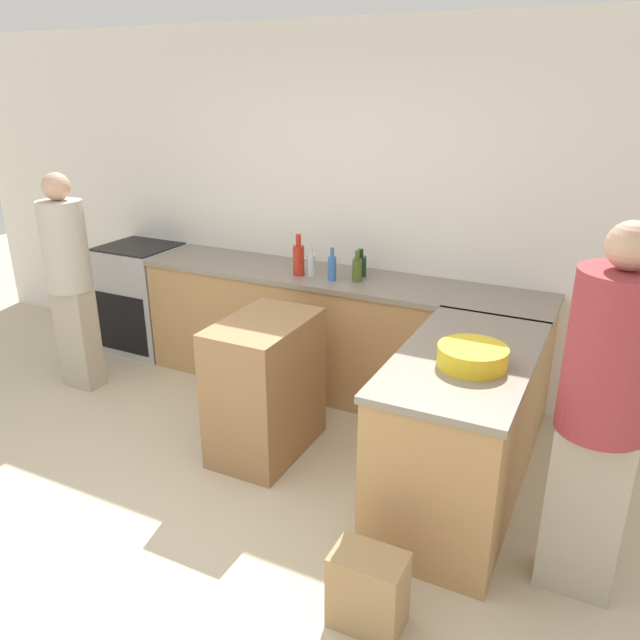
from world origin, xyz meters
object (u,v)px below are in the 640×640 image
Objects in this scene: paper_bag at (368,590)px; water_bottle_blue at (332,267)px; hot_sauce_bottle at (299,259)px; wine_bottle_dark at (360,265)px; person_by_range at (69,276)px; mixing_bowl at (472,356)px; person_at_peninsula at (602,408)px; island_table at (265,387)px; range_oven at (143,297)px; vinegar_bottle_clear at (311,264)px; olive_oil_bottle at (357,269)px.

water_bottle_blue is at bearing 119.79° from paper_bag.
hot_sauce_bottle reaches higher than paper_bag.
wine_bottle_dark is 0.12× the size of person_by_range.
paper_bag is (-0.17, -0.90, -0.80)m from mixing_bowl.
water_bottle_blue is at bearing 146.70° from person_at_peninsula.
paper_bag is (1.36, -1.91, -0.87)m from hot_sauce_bottle.
water_bottle_blue reaches higher than island_table.
wine_bottle_dark is at bearing 2.23° from range_oven.
range_oven is 1.75m from hot_sauce_bottle.
range_oven is at bearing 176.71° from water_bottle_blue.
wine_bottle_dark is 0.54× the size of paper_bag.
person_by_range is (-1.66, -0.76, -0.11)m from vinegar_bottle_clear.
person_by_range reaches higher than hot_sauce_bottle.
hot_sauce_bottle reaches higher than island_table.
wine_bottle_dark is 2.25m from person_at_peninsula.
mixing_bowl is 1.52m from olive_oil_bottle.
mixing_bowl is at bearing 159.14° from person_at_peninsula.
range_oven is 2.01m from water_bottle_blue.
island_table is 0.54× the size of person_by_range.
person_at_peninsula is (3.73, -0.51, 0.05)m from person_by_range.
person_by_range is 3.76m from person_at_peninsula.
island_table is 4.02× the size of olive_oil_bottle.
water_bottle_blue is (0.05, 0.87, 0.57)m from island_table.
olive_oil_bottle is 2.32m from paper_bag.
person_by_range is at bearing 175.35° from island_table.
island_table is 1.11m from olive_oil_bottle.
range_oven is at bearing 146.29° from paper_bag.
water_bottle_blue is (-0.17, -0.06, 0.01)m from olive_oil_bottle.
island_table is 1.56m from paper_bag.
water_bottle_blue is at bearing -3.29° from range_oven.
paper_bag is at bearing -100.80° from mixing_bowl.
wine_bottle_dark is at bearing 25.30° from vinegar_bottle_clear.
vinegar_bottle_clear reaches higher than range_oven.
hot_sauce_bottle is at bearing 178.31° from water_bottle_blue.
person_by_range reaches higher than olive_oil_bottle.
paper_bag is at bearing -33.71° from range_oven.
island_table is 4.13× the size of vinegar_bottle_clear.
range_oven is 0.95m from person_by_range.
person_at_peninsula reaches higher than olive_oil_bottle.
person_at_peninsula is at bearing -33.30° from water_bottle_blue.
hot_sauce_bottle is 1.27× the size of water_bottle_blue.
mixing_bowl is at bearing -33.24° from hot_sauce_bottle.
person_by_range reaches higher than wine_bottle_dark.
range_oven is at bearing 177.54° from vinegar_bottle_clear.
paper_bag is at bearing -54.42° from hot_sauce_bottle.
mixing_bowl is 1.78m from vinegar_bottle_clear.
water_bottle_blue is (-0.14, -0.19, 0.02)m from wine_bottle_dark.
person_by_range is (-1.57, -0.73, -0.14)m from hot_sauce_bottle.
mixing_bowl is at bearing -35.58° from vinegar_bottle_clear.
wine_bottle_dark is 0.11× the size of person_at_peninsula.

